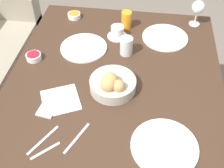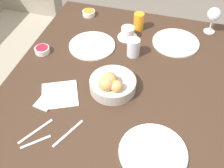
# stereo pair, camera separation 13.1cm
# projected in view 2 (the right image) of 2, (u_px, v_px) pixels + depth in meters

# --- Properties ---
(ground_plane) EXTENTS (10.00, 10.00, 0.00)m
(ground_plane) POSITION_uv_depth(u_px,v_px,m) (115.00, 158.00, 1.93)
(ground_plane) COLOR #6B6056
(dining_table) EXTENTS (1.26, 1.05, 0.76)m
(dining_table) POSITION_uv_depth(u_px,v_px,m) (117.00, 92.00, 1.45)
(dining_table) COLOR #3D281C
(dining_table) RESTS_ON ground_plane
(bread_basket) EXTENTS (0.22, 0.22, 0.12)m
(bread_basket) POSITION_uv_depth(u_px,v_px,m) (111.00, 84.00, 1.30)
(bread_basket) COLOR #B2ADA3
(bread_basket) RESTS_ON dining_table
(plate_near_left) EXTENTS (0.27, 0.27, 0.01)m
(plate_near_left) POSITION_uv_depth(u_px,v_px,m) (153.00, 152.00, 1.09)
(plate_near_left) COLOR white
(plate_near_left) RESTS_ON dining_table
(plate_near_right) EXTENTS (0.26, 0.26, 0.01)m
(plate_near_right) POSITION_uv_depth(u_px,v_px,m) (176.00, 42.00, 1.58)
(plate_near_right) COLOR white
(plate_near_right) RESTS_ON dining_table
(plate_far_center) EXTENTS (0.26, 0.26, 0.01)m
(plate_far_center) POSITION_uv_depth(u_px,v_px,m) (92.00, 45.00, 1.56)
(plate_far_center) COLOR white
(plate_far_center) RESTS_ON dining_table
(juice_glass) EXTENTS (0.06, 0.06, 0.10)m
(juice_glass) POSITION_uv_depth(u_px,v_px,m) (139.00, 22.00, 1.64)
(juice_glass) COLOR orange
(juice_glass) RESTS_ON dining_table
(water_tumbler) EXTENTS (0.07, 0.07, 0.10)m
(water_tumbler) POSITION_uv_depth(u_px,v_px,m) (133.00, 48.00, 1.47)
(water_tumbler) COLOR silver
(water_tumbler) RESTS_ON dining_table
(wine_glass) EXTENTS (0.08, 0.08, 0.16)m
(wine_glass) POSITION_uv_depth(u_px,v_px,m) (214.00, 15.00, 1.58)
(wine_glass) COLOR silver
(wine_glass) RESTS_ON dining_table
(coffee_cup) EXTENTS (0.12, 0.12, 0.07)m
(coffee_cup) POSITION_uv_depth(u_px,v_px,m) (128.00, 33.00, 1.59)
(coffee_cup) COLOR white
(coffee_cup) RESTS_ON dining_table
(jam_bowl_berry) EXTENTS (0.08, 0.08, 0.03)m
(jam_bowl_berry) POSITION_uv_depth(u_px,v_px,m) (42.00, 50.00, 1.51)
(jam_bowl_berry) COLOR white
(jam_bowl_berry) RESTS_ON dining_table
(jam_bowl_honey) EXTENTS (0.08, 0.08, 0.03)m
(jam_bowl_honey) POSITION_uv_depth(u_px,v_px,m) (89.00, 13.00, 1.77)
(jam_bowl_honey) COLOR white
(jam_bowl_honey) RESTS_ON dining_table
(fork_silver) EXTENTS (0.16, 0.08, 0.00)m
(fork_silver) POSITION_uv_depth(u_px,v_px,m) (68.00, 133.00, 1.15)
(fork_silver) COLOR #B7B7BC
(fork_silver) RESTS_ON dining_table
(knife_silver) EXTENTS (0.15, 0.09, 0.00)m
(knife_silver) POSITION_uv_depth(u_px,v_px,m) (36.00, 131.00, 1.16)
(knife_silver) COLOR #B7B7BC
(knife_silver) RESTS_ON dining_table
(spoon_coffee) EXTENTS (0.09, 0.10, 0.00)m
(spoon_coffee) POSITION_uv_depth(u_px,v_px,m) (36.00, 142.00, 1.12)
(spoon_coffee) COLOR #B7B7BC
(spoon_coffee) RESTS_ON dining_table
(napkin) EXTENTS (0.22, 0.22, 0.00)m
(napkin) POSITION_uv_depth(u_px,v_px,m) (60.00, 95.00, 1.30)
(napkin) COLOR white
(napkin) RESTS_ON dining_table
(cell_phone) EXTENTS (0.16, 0.10, 0.01)m
(cell_phone) POSITION_uv_depth(u_px,v_px,m) (49.00, 98.00, 1.29)
(cell_phone) COLOR silver
(cell_phone) RESTS_ON dining_table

